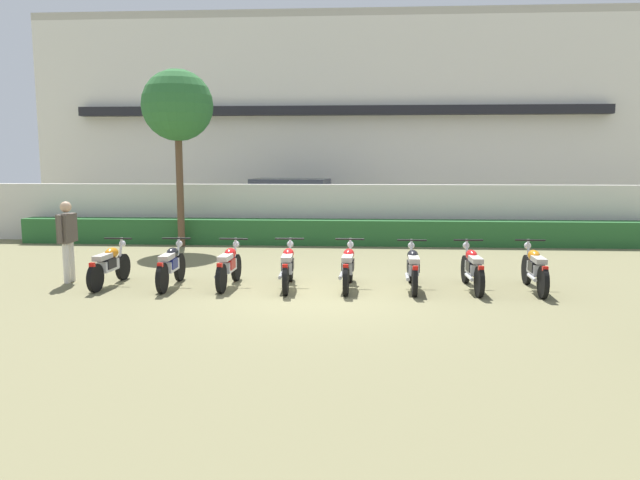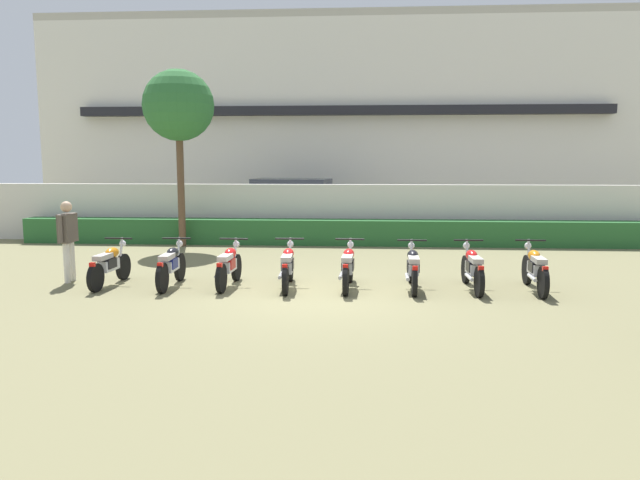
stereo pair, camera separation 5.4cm
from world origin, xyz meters
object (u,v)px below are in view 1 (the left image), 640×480
at_px(parked_car, 295,205).
at_px(motorcycle_in_row_6, 472,268).
at_px(motorcycle_in_row_0, 109,265).
at_px(motorcycle_in_row_7, 535,268).
at_px(tree_near_inspector, 177,107).
at_px(motorcycle_in_row_5, 413,268).
at_px(motorcycle_in_row_1, 171,265).
at_px(inspector_person, 67,234).
at_px(motorcycle_in_row_3, 288,266).
at_px(motorcycle_in_row_4, 348,267).
at_px(motorcycle_in_row_2, 229,265).

xyz_separation_m(parked_car, motorcycle_in_row_6, (4.58, -9.79, -0.49)).
distance_m(motorcycle_in_row_0, motorcycle_in_row_7, 8.57).
distance_m(tree_near_inspector, motorcycle_in_row_5, 9.23).
xyz_separation_m(tree_near_inspector, motorcycle_in_row_1, (1.49, -5.69, -3.66)).
distance_m(motorcycle_in_row_0, inspector_person, 1.20).
bearing_deg(motorcycle_in_row_5, motorcycle_in_row_0, 92.54).
bearing_deg(motorcycle_in_row_3, motorcycle_in_row_4, -91.11).
distance_m(motorcycle_in_row_4, motorcycle_in_row_7, 3.67).
relative_size(motorcycle_in_row_2, motorcycle_in_row_7, 0.92).
bearing_deg(motorcycle_in_row_4, tree_near_inspector, 45.00).
xyz_separation_m(motorcycle_in_row_0, motorcycle_in_row_2, (2.47, 0.06, 0.00)).
height_order(tree_near_inspector, motorcycle_in_row_5, tree_near_inspector).
bearing_deg(motorcycle_in_row_2, motorcycle_in_row_4, -87.91).
bearing_deg(motorcycle_in_row_7, motorcycle_in_row_0, 93.13).
distance_m(motorcycle_in_row_1, inspector_person, 2.40).
height_order(motorcycle_in_row_0, motorcycle_in_row_4, motorcycle_in_row_4).
relative_size(tree_near_inspector, inspector_person, 3.03).
relative_size(motorcycle_in_row_5, motorcycle_in_row_6, 1.00).
xyz_separation_m(parked_car, motorcycle_in_row_7, (5.79, -9.83, -0.49)).
xyz_separation_m(parked_car, motorcycle_in_row_2, (-0.31, -9.82, -0.50)).
height_order(motorcycle_in_row_1, motorcycle_in_row_5, motorcycle_in_row_1).
bearing_deg(motorcycle_in_row_3, inspector_person, 83.97).
distance_m(motorcycle_in_row_3, motorcycle_in_row_4, 1.21).
xyz_separation_m(motorcycle_in_row_0, motorcycle_in_row_6, (7.36, 0.10, 0.01)).
bearing_deg(motorcycle_in_row_6, motorcycle_in_row_1, 90.07).
xyz_separation_m(parked_car, motorcycle_in_row_5, (3.41, -9.81, -0.50)).
distance_m(motorcycle_in_row_0, motorcycle_in_row_2, 2.47).
bearing_deg(motorcycle_in_row_4, motorcycle_in_row_7, -87.17).
relative_size(motorcycle_in_row_0, motorcycle_in_row_1, 0.99).
bearing_deg(motorcycle_in_row_4, parked_car, 14.93).
relative_size(motorcycle_in_row_4, motorcycle_in_row_5, 1.00).
bearing_deg(motorcycle_in_row_6, tree_near_inspector, 52.51).
height_order(parked_car, inspector_person, parked_car).
bearing_deg(motorcycle_in_row_6, motorcycle_in_row_2, 89.28).
height_order(motorcycle_in_row_1, inspector_person, inspector_person).
distance_m(motorcycle_in_row_3, motorcycle_in_row_5, 2.50).
bearing_deg(inspector_person, motorcycle_in_row_0, -17.25).
xyz_separation_m(motorcycle_in_row_2, motorcycle_in_row_4, (2.43, -0.01, 0.01)).
bearing_deg(parked_car, motorcycle_in_row_5, -63.33).
height_order(motorcycle_in_row_5, inspector_person, inspector_person).
height_order(tree_near_inspector, motorcycle_in_row_0, tree_near_inspector).
bearing_deg(motorcycle_in_row_1, motorcycle_in_row_6, -89.94).
relative_size(parked_car, tree_near_inspector, 0.91).
height_order(motorcycle_in_row_4, motorcycle_in_row_5, motorcycle_in_row_4).
bearing_deg(motorcycle_in_row_6, motorcycle_in_row_3, 90.00).
xyz_separation_m(motorcycle_in_row_6, inspector_person, (-8.37, 0.22, 0.58)).
bearing_deg(motorcycle_in_row_6, motorcycle_in_row_7, -92.94).
xyz_separation_m(motorcycle_in_row_0, motorcycle_in_row_1, (1.30, -0.03, 0.01)).
xyz_separation_m(motorcycle_in_row_1, motorcycle_in_row_5, (4.88, 0.10, -0.01)).
bearing_deg(motorcycle_in_row_4, motorcycle_in_row_2, 92.59).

